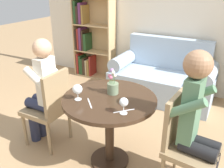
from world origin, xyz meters
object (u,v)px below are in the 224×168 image
object	(u,v)px
couch	(162,79)
chair_left	(50,106)
wine_glass_left	(77,90)
flower_vase	(113,86)
wine_glass_right	(124,103)
chair_right	(185,141)
person_left	(42,91)
person_right	(198,124)
bookshelf_left	(90,40)

from	to	relation	value
couch	chair_left	xyz separation A→B (m)	(-0.72, -1.78, 0.18)
couch	wine_glass_left	xyz separation A→B (m)	(-0.24, -1.90, 0.54)
flower_vase	wine_glass_right	bearing A→B (deg)	-48.11
couch	wine_glass_right	bearing A→B (deg)	-82.90
chair_right	wine_glass_right	xyz separation A→B (m)	(-0.48, -0.22, 0.35)
person_left	person_right	distance (m)	1.62
wine_glass_left	flower_vase	distance (m)	0.34
chair_right	chair_left	bearing A→B (deg)	98.61
couch	chair_right	world-z (taller)	couch
bookshelf_left	wine_glass_right	xyz separation A→B (m)	(1.78, -2.19, 0.15)
couch	wine_glass_right	distance (m)	2.01
chair_right	person_left	xyz separation A→B (m)	(-1.53, -0.08, 0.15)
wine_glass_right	flower_vase	size ratio (longest dim) A/B	0.56
couch	person_left	size ratio (longest dim) A/B	1.26
wine_glass_left	chair_left	bearing A→B (deg)	165.83
couch	chair_left	distance (m)	1.93
chair_right	wine_glass_right	size ratio (longest dim) A/B	6.35
person_right	person_left	bearing A→B (deg)	97.82
bookshelf_left	chair_left	bearing A→B (deg)	-68.23
wine_glass_left	wine_glass_right	world-z (taller)	wine_glass_left
bookshelf_left	flower_vase	distance (m)	2.44
person_left	flower_vase	bearing A→B (deg)	99.86
chair_left	wine_glass_right	bearing A→B (deg)	81.09
bookshelf_left	wine_glass_left	bearing A→B (deg)	-59.03
person_right	flower_vase	bearing A→B (deg)	89.98
person_right	wine_glass_right	world-z (taller)	person_right
wine_glass_left	bookshelf_left	bearing A→B (deg)	120.97
bookshelf_left	wine_glass_left	world-z (taller)	bookshelf_left
bookshelf_left	person_right	world-z (taller)	bookshelf_left
chair_right	person_left	bearing A→B (deg)	98.47
person_right	flower_vase	world-z (taller)	person_right
bookshelf_left	chair_left	distance (m)	2.21
wine_glass_right	person_left	bearing A→B (deg)	172.27
wine_glass_left	flower_vase	bearing A→B (deg)	50.37
chair_right	person_right	world-z (taller)	person_right
person_right	wine_glass_left	size ratio (longest dim) A/B	8.71
bookshelf_left	chair_right	bearing A→B (deg)	-41.11
couch	flower_vase	xyz separation A→B (m)	(-0.02, -1.64, 0.51)
person_left	wine_glass_left	bearing A→B (deg)	77.70
person_left	person_right	world-z (taller)	person_right
couch	chair_left	size ratio (longest dim) A/B	1.73
bookshelf_left	person_left	world-z (taller)	bookshelf_left
chair_right	flower_vase	bearing A→B (deg)	90.43
person_right	wine_glass_right	size ratio (longest dim) A/B	9.18
chair_right	flower_vase	distance (m)	0.81
person_left	flower_vase	size ratio (longest dim) A/B	4.85
couch	chair_left	bearing A→B (deg)	-112.03
bookshelf_left	person_right	bearing A→B (deg)	-40.29
person_left	chair_right	bearing A→B (deg)	92.49
chair_left	wine_glass_right	world-z (taller)	chair_left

